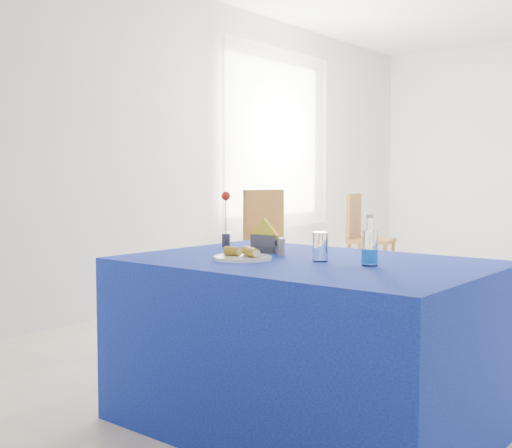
{
  "coord_description": "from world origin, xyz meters",
  "views": [
    {
      "loc": [
        1.67,
        -4.62,
        1.12
      ],
      "look_at": [
        -0.14,
        -2.38,
        0.92
      ],
      "focal_mm": 45.0,
      "sensor_mm": 36.0,
      "label": 1
    }
  ],
  "objects_px": {
    "plate": "(243,258)",
    "chair_win_a": "(273,239)",
    "water_bottle": "(370,249)",
    "chair_win_b": "(363,233)",
    "blue_table": "(306,343)"
  },
  "relations": [
    {
      "from": "plate",
      "to": "blue_table",
      "type": "height_order",
      "value": "plate"
    },
    {
      "from": "plate",
      "to": "water_bottle",
      "type": "height_order",
      "value": "water_bottle"
    },
    {
      "from": "water_bottle",
      "to": "chair_win_b",
      "type": "height_order",
      "value": "water_bottle"
    },
    {
      "from": "water_bottle",
      "to": "chair_win_a",
      "type": "xyz_separation_m",
      "value": [
        -2.14,
        2.12,
        -0.24
      ]
    },
    {
      "from": "plate",
      "to": "chair_win_b",
      "type": "relative_size",
      "value": 0.27
    },
    {
      "from": "water_bottle",
      "to": "chair_win_a",
      "type": "distance_m",
      "value": 3.02
    },
    {
      "from": "blue_table",
      "to": "water_bottle",
      "type": "xyz_separation_m",
      "value": [
        0.32,
        0.0,
        0.45
      ]
    },
    {
      "from": "plate",
      "to": "water_bottle",
      "type": "xyz_separation_m",
      "value": [
        0.55,
        0.18,
        0.06
      ]
    },
    {
      "from": "blue_table",
      "to": "chair_win_a",
      "type": "height_order",
      "value": "chair_win_a"
    },
    {
      "from": "water_bottle",
      "to": "chair_win_b",
      "type": "bearing_deg",
      "value": 119.76
    },
    {
      "from": "plate",
      "to": "chair_win_a",
      "type": "relative_size",
      "value": 0.26
    },
    {
      "from": "water_bottle",
      "to": "chair_win_b",
      "type": "xyz_separation_m",
      "value": [
        -2.04,
        3.57,
        -0.27
      ]
    },
    {
      "from": "plate",
      "to": "water_bottle",
      "type": "distance_m",
      "value": 0.58
    },
    {
      "from": "chair_win_b",
      "to": "chair_win_a",
      "type": "bearing_deg",
      "value": 162.2
    },
    {
      "from": "blue_table",
      "to": "chair_win_b",
      "type": "xyz_separation_m",
      "value": [
        -1.72,
        3.57,
        0.18
      ]
    }
  ]
}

